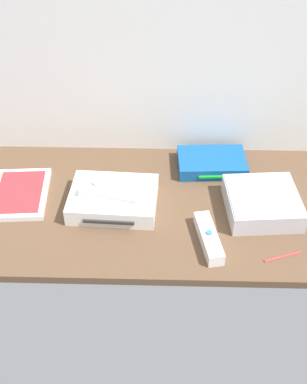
# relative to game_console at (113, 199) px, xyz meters

# --- Properties ---
(ground_plane) EXTENTS (1.00, 0.48, 0.02)m
(ground_plane) POSITION_rel_game_console_xyz_m (0.10, 0.01, -0.03)
(ground_plane) COLOR brown
(ground_plane) RESTS_ON ground
(back_wall) EXTENTS (1.10, 0.01, 0.64)m
(back_wall) POSITION_rel_game_console_xyz_m (0.10, 0.25, 0.30)
(back_wall) COLOR white
(back_wall) RESTS_ON ground
(game_console) EXTENTS (0.22, 0.17, 0.04)m
(game_console) POSITION_rel_game_console_xyz_m (0.00, 0.00, 0.00)
(game_console) COLOR white
(game_console) RESTS_ON ground_plane
(mini_computer) EXTENTS (0.18, 0.18, 0.05)m
(mini_computer) POSITION_rel_game_console_xyz_m (0.36, -0.01, 0.00)
(mini_computer) COLOR silver
(mini_computer) RESTS_ON ground_plane
(game_case) EXTENTS (0.15, 0.20, 0.02)m
(game_case) POSITION_rel_game_console_xyz_m (-0.24, 0.03, -0.01)
(game_case) COLOR white
(game_case) RESTS_ON ground_plane
(network_router) EXTENTS (0.19, 0.13, 0.03)m
(network_router) POSITION_rel_game_console_xyz_m (0.25, 0.16, -0.00)
(network_router) COLOR #145193
(network_router) RESTS_ON ground_plane
(remote_wand) EXTENTS (0.06, 0.15, 0.03)m
(remote_wand) POSITION_rel_game_console_xyz_m (0.23, -0.12, -0.01)
(remote_wand) COLOR white
(remote_wand) RESTS_ON ground_plane
(remote_classic_pad) EXTENTS (0.16, 0.11, 0.02)m
(remote_classic_pad) POSITION_rel_game_console_xyz_m (-0.00, 0.00, 0.03)
(remote_classic_pad) COLOR white
(remote_classic_pad) RESTS_ON game_console
(stylus_pen) EXTENTS (0.09, 0.04, 0.01)m
(stylus_pen) POSITION_rel_game_console_xyz_m (0.39, -0.16, -0.02)
(stylus_pen) COLOR red
(stylus_pen) RESTS_ON ground_plane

